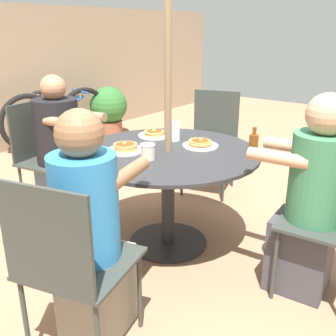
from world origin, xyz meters
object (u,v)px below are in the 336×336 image
patio_chair_west (212,135)px  bicycle (58,117)px  patio_table (168,169)px  pancake_plate_b (125,148)px  pancake_plate_a (155,134)px  syrup_bottle (254,142)px  diner_east (91,237)px  pancake_plate_c (200,144)px  diner_south (311,204)px  patio_chair_east (68,260)px  coffee_cup (148,152)px  potted_shrub (109,109)px  patio_chair_north (45,151)px  drinking_glass_a (175,132)px  diner_north (62,155)px

patio_chair_west → bicycle: size_ratio=0.62×
patio_table → pancake_plate_b: (-0.18, 0.22, 0.15)m
pancake_plate_a → syrup_bottle: 0.78m
diner_east → pancake_plate_c: 1.16m
patio_table → bicycle: 2.91m
syrup_bottle → diner_south: bearing=-116.9°
patio_chair_west → syrup_bottle: 1.12m
patio_chair_east → pancake_plate_a: (1.32, 0.60, 0.19)m
coffee_cup → potted_shrub: (2.11, 2.53, -0.37)m
patio_chair_north → syrup_bottle: bearing=98.3°
patio_table → patio_chair_east: patio_chair_east is taller
coffee_cup → pancake_plate_b: bearing=80.5°
diner_east → drinking_glass_a: size_ratio=8.58×
patio_chair_east → pancake_plate_a: patio_chair_east is taller
diner_east → pancake_plate_c: bearing=81.5°
patio_chair_north → potted_shrub: size_ratio=1.33×
patio_chair_west → pancake_plate_b: size_ratio=3.72×
patio_chair_west → diner_north: bearing=47.3°
patio_table → coffee_cup: 0.29m
diner_south → syrup_bottle: diner_south is taller
diner_east → potted_shrub: (2.81, 2.77, -0.17)m
patio_chair_east → patio_chair_north: bearing=132.4°
diner_east → drinking_glass_a: 1.22m
diner_east → pancake_plate_c: diner_east is taller
pancake_plate_b → pancake_plate_c: bearing=-40.1°
pancake_plate_c → patio_chair_east: bearing=-172.3°
diner_east → pancake_plate_a: (1.15, 0.55, 0.17)m
patio_table → syrup_bottle: bearing=-55.3°
patio_chair_north → pancake_plate_c: bearing=98.5°
diner_north → diner_south: 1.90m
syrup_bottle → patio_table: bearing=124.7°
diner_east → patio_chair_west: (2.01, 0.56, -0.02)m
diner_north → diner_east: (-0.76, -1.18, 0.02)m
diner_south → coffee_cup: bearing=102.9°
diner_east → drinking_glass_a: (1.15, 0.36, 0.22)m
patio_table → coffee_cup: size_ratio=12.45×
diner_east → syrup_bottle: (1.24, -0.22, 0.22)m
drinking_glass_a → pancake_plate_a: bearing=89.0°
patio_table → patio_chair_west: bearing=16.2°
patio_chair_east → bicycle: bearing=128.3°
diner_east → diner_south: 1.22m
diner_east → patio_chair_west: bearing=90.7°
pancake_plate_a → pancake_plate_b: bearing=-168.0°
diner_north → diner_south: bearing=87.4°
diner_south → pancake_plate_a: (0.15, 1.26, 0.17)m
diner_north → pancake_plate_b: 0.75m
pancake_plate_c → drinking_glass_a: (0.01, 0.23, 0.05)m
patio_chair_east → syrup_bottle: (1.42, -0.17, 0.24)m
patio_chair_north → diner_north: bearing=90.0°
diner_north → coffee_cup: bearing=76.7°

